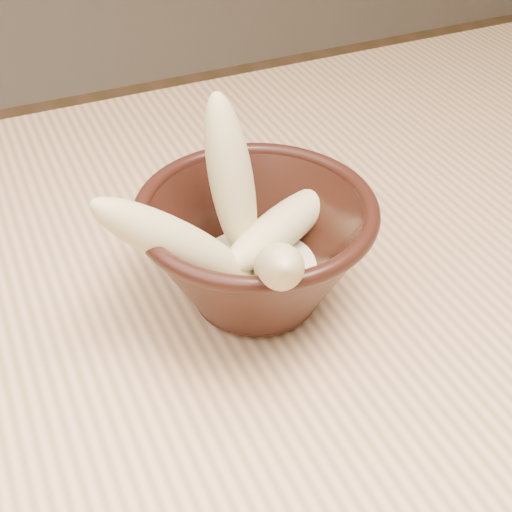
{
  "coord_description": "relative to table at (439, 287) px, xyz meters",
  "views": [
    {
      "loc": [
        -0.4,
        -0.43,
        1.16
      ],
      "look_at": [
        -0.22,
        -0.02,
        0.8
      ],
      "focal_mm": 50.0,
      "sensor_mm": 36.0,
      "label": 1
    }
  ],
  "objects": [
    {
      "name": "table",
      "position": [
        0.0,
        0.0,
        0.0
      ],
      "size": [
        1.2,
        0.8,
        0.75
      ],
      "color": "#E3B17D",
      "rests_on": "ground"
    },
    {
      "name": "bowl",
      "position": [
        -0.22,
        -0.02,
        0.14
      ],
      "size": [
        0.19,
        0.19,
        0.1
      ],
      "rotation": [
        0.0,
        0.0,
        -0.29
      ],
      "color": "black",
      "rests_on": "table"
    },
    {
      "name": "milk_puddle",
      "position": [
        -0.22,
        -0.02,
        0.11
      ],
      "size": [
        0.11,
        0.11,
        0.01
      ],
      "primitive_type": "cylinder",
      "color": "beige",
      "rests_on": "bowl"
    },
    {
      "name": "banana_upright",
      "position": [
        -0.22,
        0.01,
        0.19
      ],
      "size": [
        0.05,
        0.07,
        0.15
      ],
      "primitive_type": "ellipsoid",
      "rotation": [
        0.23,
        0.0,
        3.42
      ],
      "color": "#CDC079",
      "rests_on": "bowl"
    },
    {
      "name": "banana_left",
      "position": [
        -0.28,
        -0.03,
        0.17
      ],
      "size": [
        0.14,
        0.04,
        0.13
      ],
      "primitive_type": "ellipsoid",
      "rotation": [
        0.84,
        0.0,
        -1.63
      ],
      "color": "#CDC079",
      "rests_on": "bowl"
    },
    {
      "name": "banana_across",
      "position": [
        -0.19,
        -0.01,
        0.14
      ],
      "size": [
        0.14,
        0.09,
        0.04
      ],
      "primitive_type": "ellipsoid",
      "rotation": [
        1.5,
        0.0,
        1.99
      ],
      "color": "#CDC079",
      "rests_on": "bowl"
    },
    {
      "name": "banana_front",
      "position": [
        -0.23,
        -0.08,
        0.17
      ],
      "size": [
        0.09,
        0.14,
        0.13
      ],
      "primitive_type": "ellipsoid",
      "rotation": [
        0.87,
        0.0,
        -0.4
      ],
      "color": "#CDC079",
      "rests_on": "bowl"
    }
  ]
}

